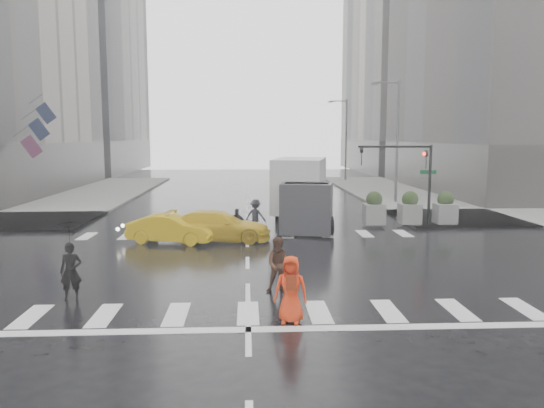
{
  "coord_description": "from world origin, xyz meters",
  "views": [
    {
      "loc": [
        -0.02,
        -20.42,
        4.94
      ],
      "look_at": [
        1.06,
        2.0,
        2.08
      ],
      "focal_mm": 35.0,
      "sensor_mm": 36.0,
      "label": 1
    }
  ],
  "objects": [
    {
      "name": "building_nw_far",
      "position": [
        -29.0,
        56.0,
        20.19
      ],
      "size": [
        26.05,
        26.05,
        44.0
      ],
      "color": "slate",
      "rests_on": "ground"
    },
    {
      "name": "street_lamp_far",
      "position": [
        10.87,
        38.0,
        4.95
      ],
      "size": [
        2.15,
        0.22,
        9.0
      ],
      "color": "#59595B",
      "rests_on": "ground"
    },
    {
      "name": "planter_mid",
      "position": [
        9.0,
        8.2,
        0.98
      ],
      "size": [
        1.1,
        1.1,
        1.8
      ],
      "color": "slate",
      "rests_on": "ground"
    },
    {
      "name": "pedestrian_far_a",
      "position": [
        -0.48,
        5.0,
        0.74
      ],
      "size": [
        0.95,
        0.68,
        1.48
      ],
      "primitive_type": "imported",
      "rotation": [
        0.0,
        0.0,
        2.96
      ],
      "color": "black",
      "rests_on": "ground"
    },
    {
      "name": "traffic_signal_pole",
      "position": [
        9.01,
        8.01,
        3.22
      ],
      "size": [
        4.45,
        0.42,
        4.5
      ],
      "color": "black",
      "rests_on": "ground"
    },
    {
      "name": "planter_east",
      "position": [
        11.0,
        8.2,
        0.98
      ],
      "size": [
        1.1,
        1.1,
        1.8
      ],
      "color": "slate",
      "rests_on": "ground"
    },
    {
      "name": "sidewalk_ne",
      "position": [
        19.5,
        17.5,
        0.07
      ],
      "size": [
        35.0,
        35.0,
        0.15
      ],
      "primitive_type": "cube",
      "color": "slate",
      "rests_on": "ground"
    },
    {
      "name": "pedestrian_orange",
      "position": [
        1.14,
        -6.8,
        0.91
      ],
      "size": [
        0.99,
        0.76,
        1.82
      ],
      "rotation": [
        0.0,
        0.0,
        -0.22
      ],
      "color": "red",
      "rests_on": "ground"
    },
    {
      "name": "box_truck",
      "position": [
        3.0,
        8.42,
        1.98
      ],
      "size": [
        2.62,
        7.0,
        3.72
      ],
      "rotation": [
        0.0,
        0.0,
        -0.22
      ],
      "color": "silver",
      "rests_on": "ground"
    },
    {
      "name": "road_markings",
      "position": [
        0.0,
        0.0,
        0.01
      ],
      "size": [
        18.0,
        48.0,
        0.01
      ],
      "primitive_type": null,
      "color": "silver",
      "rests_on": "ground"
    },
    {
      "name": "building_ne_far",
      "position": [
        29.0,
        56.0,
        16.27
      ],
      "size": [
        26.05,
        26.05,
        36.0
      ],
      "color": "#ABA295",
      "rests_on": "ground"
    },
    {
      "name": "planter_west",
      "position": [
        7.0,
        8.2,
        0.98
      ],
      "size": [
        1.1,
        1.1,
        1.8
      ],
      "color": "slate",
      "rests_on": "ground"
    },
    {
      "name": "taxi_mid",
      "position": [
        -3.53,
        4.14,
        0.67
      ],
      "size": [
        4.29,
        2.33,
        1.34
      ],
      "primitive_type": "imported",
      "rotation": [
        0.0,
        0.0,
        1.34
      ],
      "color": "#DEB00B",
      "rests_on": "ground"
    },
    {
      "name": "taxi_rear",
      "position": [
        -1.37,
        4.49,
        0.72
      ],
      "size": [
        4.57,
        2.43,
        1.45
      ],
      "primitive_type": "imported",
      "rotation": [
        0.0,
        0.0,
        1.48
      ],
      "color": "#DEB00B",
      "rests_on": "ground"
    },
    {
      "name": "pedestrian_black",
      "position": [
        -5.35,
        -4.5,
        1.58
      ],
      "size": [
        1.09,
        1.1,
        2.43
      ],
      "rotation": [
        0.0,
        0.0,
        0.14
      ],
      "color": "black",
      "rests_on": "ground"
    },
    {
      "name": "ground",
      "position": [
        0.0,
        0.0,
        0.0
      ],
      "size": [
        120.0,
        120.0,
        0.0
      ],
      "primitive_type": "plane",
      "color": "black",
      "rests_on": "ground"
    },
    {
      "name": "street_lamp_near",
      "position": [
        10.87,
        18.0,
        4.95
      ],
      "size": [
        2.15,
        0.22,
        9.0
      ],
      "color": "#59595B",
      "rests_on": "ground"
    },
    {
      "name": "pedestrian_far_b",
      "position": [
        0.44,
        6.81,
        0.85
      ],
      "size": [
        1.25,
        0.97,
        1.7
      ],
      "primitive_type": "imported",
      "rotation": [
        0.0,
        0.0,
        2.76
      ],
      "color": "black",
      "rests_on": "ground"
    },
    {
      "name": "flag_cluster",
      "position": [
        -15.08,
        18.5,
        5.64
      ],
      "size": [
        2.87,
        3.06,
        4.69
      ],
      "color": "#59595B",
      "rests_on": "ground"
    },
    {
      "name": "pedestrian_brown",
      "position": [
        1.01,
        -4.0,
        0.89
      ],
      "size": [
        0.93,
        0.75,
        1.78
      ],
      "primitive_type": "imported",
      "rotation": [
        0.0,
        0.0,
        -0.09
      ],
      "color": "#412417",
      "rests_on": "ground"
    }
  ]
}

